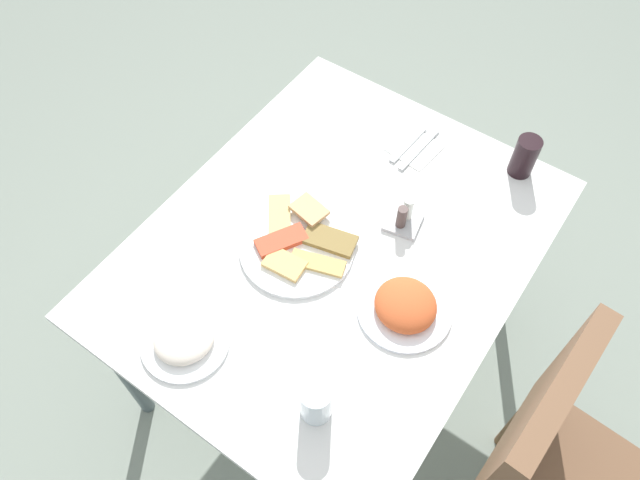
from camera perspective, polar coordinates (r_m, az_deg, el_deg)
ground_plane at (r=2.21m, az=1.05°, el=-10.44°), size 6.00×6.00×0.00m
dining_table at (r=1.65m, az=1.38°, el=-1.79°), size 1.14×0.91×0.70m
dining_chair at (r=1.64m, az=20.88°, el=-19.41°), size 0.44×0.45×0.92m
pide_platter at (r=1.58m, az=-2.06°, el=-0.38°), size 0.30×0.30×0.04m
salad_plate_greens at (r=1.49m, az=7.90°, el=-6.07°), size 0.23×0.23×0.06m
salad_plate_rice at (r=1.48m, az=-12.45°, el=-8.95°), size 0.21×0.21×0.05m
soda_can at (r=1.78m, az=18.43°, el=7.35°), size 0.09×0.09×0.12m
drinking_glass at (r=1.34m, az=-0.38°, el=-14.75°), size 0.07×0.07×0.12m
paper_napkin at (r=1.81m, az=8.66°, el=8.48°), size 0.14×0.14×0.00m
fork at (r=1.81m, az=8.18°, el=8.82°), size 0.17×0.03×0.00m
spoon at (r=1.80m, az=9.17°, el=8.31°), size 0.19×0.03×0.00m
condiment_caddy at (r=1.62m, az=7.78°, el=2.09°), size 0.11×0.11×0.08m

